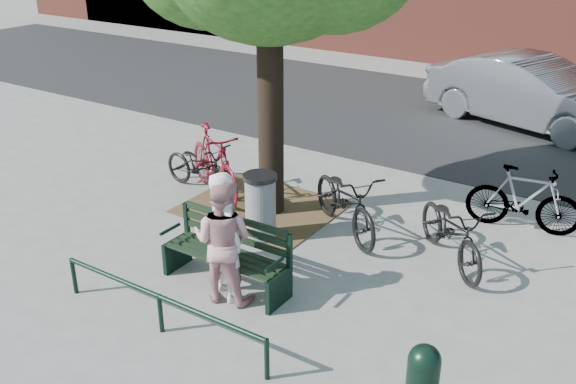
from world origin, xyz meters
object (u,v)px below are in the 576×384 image
Objects in this scene: person_left at (225,236)px; litter_bin at (261,206)px; parked_car at (531,93)px; person_right at (223,241)px; park_bench at (229,251)px; bicycle_c at (346,201)px.

person_left reaches higher than litter_bin.
litter_bin is at bearing -176.67° from parked_car.
parked_car is at bearing -111.51° from person_right.
parked_car is at bearing 76.30° from litter_bin.
litter_bin is (-0.56, 1.56, -0.29)m from person_right.
litter_bin is (-0.56, 1.51, -0.33)m from person_left.
park_bench is 9.10m from parked_car.
parked_car is at bearing 28.39° from bicycle_c.
park_bench is 1.07× the size of person_right.
parked_car is at bearing 80.62° from park_bench.
person_right reaches higher than park_bench.
bicycle_c reaches higher than litter_bin.
parked_car is (1.88, 7.71, 0.26)m from litter_bin.
parked_car is at bearing -71.83° from person_left.
bicycle_c is (0.39, 2.42, -0.29)m from person_right.
park_bench is at bearing -172.35° from parked_car.
person_right is 0.82× the size of bicycle_c.
parked_car reaches higher than park_bench.
litter_bin reaches higher than park_bench.
bicycle_c is at bearing -170.70° from parked_car.
park_bench is 1.03× the size of person_left.
bicycle_c reaches higher than park_bench.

